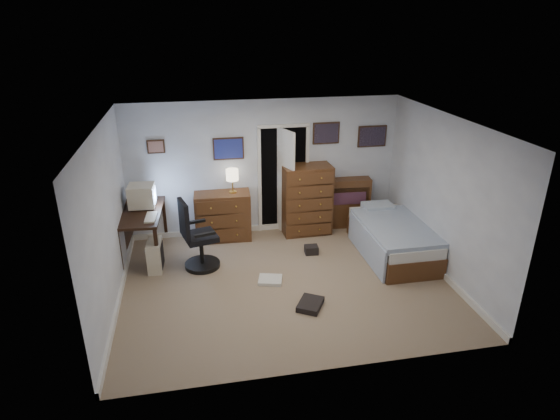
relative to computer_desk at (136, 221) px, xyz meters
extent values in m
cube|color=tan|center=(2.30, -1.36, -0.65)|extent=(5.00, 4.00, 0.02)
cube|color=black|center=(0.10, -0.01, 0.17)|extent=(0.74, 1.47, 0.04)
cube|color=black|center=(-0.23, -0.66, -0.25)|extent=(0.06, 0.06, 0.78)
cube|color=black|center=(0.35, -0.69, -0.25)|extent=(0.06, 0.06, 0.78)
cube|color=black|center=(-0.15, 0.68, -0.25)|extent=(0.06, 0.06, 0.78)
cube|color=black|center=(0.42, 0.65, -0.25)|extent=(0.06, 0.06, 0.78)
cube|color=black|center=(-0.21, 0.01, -0.20)|extent=(0.11, 1.32, 0.55)
cube|color=beige|center=(0.12, 0.14, 0.40)|extent=(0.44, 0.42, 0.38)
cube|color=#8CB2F2|center=(0.33, 0.13, 0.40)|extent=(0.03, 0.31, 0.24)
cube|color=beige|center=(0.12, 0.14, 0.20)|extent=(0.29, 0.29, 0.02)
cube|color=beige|center=(0.28, -0.36, 0.20)|extent=(0.19, 0.45, 0.03)
cube|color=beige|center=(0.30, -0.56, -0.39)|extent=(0.25, 0.48, 0.50)
cube|color=black|center=(0.41, -0.56, -0.39)|extent=(0.02, 0.33, 0.39)
cylinder|color=black|center=(1.04, -0.61, -0.60)|extent=(0.70, 0.70, 0.07)
cylinder|color=black|center=(1.04, -0.61, -0.36)|extent=(0.08, 0.08, 0.44)
cube|color=black|center=(1.04, -0.61, -0.09)|extent=(0.60, 0.60, 0.09)
cube|color=black|center=(0.81, -0.68, 0.25)|extent=(0.18, 0.45, 0.61)
cube|color=black|center=(1.11, -0.87, 0.06)|extent=(0.34, 0.14, 0.04)
cube|color=black|center=(0.98, -0.36, 0.06)|extent=(0.34, 0.14, 0.04)
cube|color=maroon|center=(-0.02, 0.84, -0.27)|extent=(0.15, 0.15, 0.73)
cube|color=#582F1B|center=(1.48, 0.41, -0.19)|extent=(1.03, 0.56, 0.89)
cylinder|color=gold|center=(1.68, 0.41, 0.26)|extent=(0.14, 0.14, 0.02)
cylinder|color=gold|center=(1.68, 0.41, 0.40)|extent=(0.03, 0.03, 0.27)
cylinder|color=beige|center=(1.68, 0.41, 0.59)|extent=(0.23, 0.23, 0.20)
cube|color=black|center=(2.65, 0.94, 0.36)|extent=(0.90, 0.60, 2.00)
cube|color=white|center=(2.20, 0.61, 0.36)|extent=(0.06, 0.05, 2.00)
cube|color=white|center=(3.10, 0.61, 0.36)|extent=(0.06, 0.05, 2.00)
cube|color=white|center=(2.65, 0.61, 1.38)|extent=(0.96, 0.05, 0.06)
cube|color=white|center=(2.60, 0.50, 0.36)|extent=(0.31, 0.77, 2.00)
sphere|color=gold|center=(2.91, 0.35, 0.36)|extent=(0.06, 0.06, 0.06)
cube|color=#582F1B|center=(3.04, 0.39, 0.02)|extent=(0.92, 0.56, 1.32)
cube|color=#582F1B|center=(3.78, 0.51, -0.15)|extent=(1.10, 0.34, 0.98)
cube|color=black|center=(3.78, 0.43, 0.03)|extent=(1.00, 0.17, 0.33)
cube|color=maroon|center=(3.78, 0.43, -0.01)|extent=(0.87, 0.18, 0.24)
cube|color=#582F1B|center=(4.30, -0.77, -0.47)|extent=(0.98, 1.96, 0.34)
cube|color=white|center=(4.30, -0.77, -0.21)|extent=(0.94, 1.92, 0.18)
cube|color=#5B77A9|center=(4.30, -0.87, -0.10)|extent=(1.04, 1.67, 0.10)
cube|color=#5B77A9|center=(3.78, -0.87, -0.36)|extent=(0.04, 1.67, 0.53)
cube|color=#7594BB|center=(4.30, -0.04, -0.06)|extent=(0.54, 0.37, 0.13)
cube|color=#331E11|center=(0.40, 0.62, 1.11)|extent=(0.30, 0.03, 0.24)
cube|color=brown|center=(0.40, 0.60, 1.11)|extent=(0.25, 0.01, 0.19)
cube|color=#331E11|center=(1.65, 0.62, 1.01)|extent=(0.55, 0.03, 0.40)
cube|color=navy|center=(1.65, 0.60, 1.01)|extent=(0.50, 0.01, 0.35)
cube|color=#331E11|center=(3.45, 0.62, 1.21)|extent=(0.50, 0.03, 0.40)
cube|color=black|center=(3.45, 0.60, 1.21)|extent=(0.45, 0.01, 0.35)
cube|color=#331E11|center=(4.35, 0.62, 1.11)|extent=(0.55, 0.03, 0.40)
cube|color=black|center=(4.35, 0.60, 1.11)|extent=(0.50, 0.01, 0.35)
cube|color=black|center=(2.51, -2.09, -0.60)|extent=(0.48, 0.51, 0.08)
cube|color=black|center=(2.93, -0.51, -0.57)|extent=(0.24, 0.20, 0.14)
cube|color=silver|center=(2.06, -1.29, -0.61)|extent=(0.43, 0.39, 0.05)
camera|label=1|loc=(1.02, -7.53, 3.20)|focal=30.00mm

